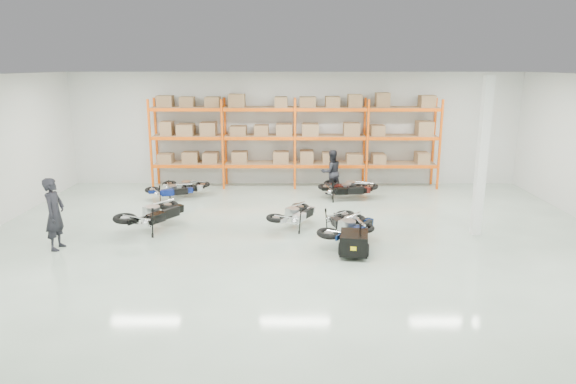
{
  "coord_description": "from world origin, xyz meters",
  "views": [
    {
      "loc": [
        -0.12,
        -13.67,
        4.77
      ],
      "look_at": [
        -0.23,
        1.08,
        1.1
      ],
      "focal_mm": 32.0,
      "sensor_mm": 36.0,
      "label": 1
    }
  ],
  "objects_px": {
    "moto_blue_centre": "(350,224)",
    "moto_back_d": "(349,184)",
    "moto_black_far_left": "(153,209)",
    "moto_back_c": "(345,186)",
    "moto_silver_left": "(295,211)",
    "moto_back_a": "(171,187)",
    "moto_touring_right": "(347,219)",
    "person_left": "(55,214)",
    "moto_back_b": "(184,183)",
    "trailer": "(354,243)",
    "person_back": "(331,172)"
  },
  "relations": [
    {
      "from": "moto_blue_centre",
      "to": "moto_back_b",
      "type": "xyz_separation_m",
      "value": [
        -5.6,
        5.3,
        -0.1
      ]
    },
    {
      "from": "moto_back_d",
      "to": "person_left",
      "type": "xyz_separation_m",
      "value": [
        -8.34,
        -5.46,
        0.43
      ]
    },
    {
      "from": "moto_back_b",
      "to": "moto_back_d",
      "type": "xyz_separation_m",
      "value": [
        6.12,
        -0.27,
        0.06
      ]
    },
    {
      "from": "person_left",
      "to": "moto_back_a",
      "type": "bearing_deg",
      "value": -18.22
    },
    {
      "from": "trailer",
      "to": "moto_back_c",
      "type": "xyz_separation_m",
      "value": [
        0.35,
        5.7,
        0.15
      ]
    },
    {
      "from": "trailer",
      "to": "person_back",
      "type": "bearing_deg",
      "value": 99.02
    },
    {
      "from": "moto_black_far_left",
      "to": "moto_back_c",
      "type": "height_order",
      "value": "moto_black_far_left"
    },
    {
      "from": "moto_back_d",
      "to": "person_back",
      "type": "xyz_separation_m",
      "value": [
        -0.62,
        0.6,
        0.3
      ]
    },
    {
      "from": "moto_blue_centre",
      "to": "person_left",
      "type": "bearing_deg",
      "value": 35.75
    },
    {
      "from": "moto_blue_centre",
      "to": "moto_back_a",
      "type": "relative_size",
      "value": 1.21
    },
    {
      "from": "person_left",
      "to": "trailer",
      "type": "bearing_deg",
      "value": -91.43
    },
    {
      "from": "moto_back_c",
      "to": "person_left",
      "type": "xyz_separation_m",
      "value": [
        -8.17,
        -5.2,
        0.45
      ]
    },
    {
      "from": "moto_touring_right",
      "to": "moto_black_far_left",
      "type": "bearing_deg",
      "value": 158.14
    },
    {
      "from": "trailer",
      "to": "moto_back_b",
      "type": "distance_m",
      "value": 8.38
    },
    {
      "from": "moto_black_far_left",
      "to": "moto_back_d",
      "type": "bearing_deg",
      "value": -116.81
    },
    {
      "from": "trailer",
      "to": "person_left",
      "type": "bearing_deg",
      "value": -175.5
    },
    {
      "from": "moto_black_far_left",
      "to": "moto_back_c",
      "type": "bearing_deg",
      "value": -117.89
    },
    {
      "from": "person_left",
      "to": "moto_silver_left",
      "type": "bearing_deg",
      "value": -70.86
    },
    {
      "from": "moto_silver_left",
      "to": "moto_touring_right",
      "type": "bearing_deg",
      "value": -177.38
    },
    {
      "from": "moto_touring_right",
      "to": "moto_back_c",
      "type": "relative_size",
      "value": 1.01
    },
    {
      "from": "moto_back_a",
      "to": "moto_back_c",
      "type": "distance_m",
      "value": 6.29
    },
    {
      "from": "moto_back_c",
      "to": "moto_back_d",
      "type": "height_order",
      "value": "moto_back_d"
    },
    {
      "from": "moto_back_b",
      "to": "moto_back_c",
      "type": "distance_m",
      "value": 5.98
    },
    {
      "from": "moto_blue_centre",
      "to": "person_back",
      "type": "xyz_separation_m",
      "value": [
        -0.1,
        5.62,
        0.26
      ]
    },
    {
      "from": "moto_back_c",
      "to": "moto_blue_centre",
      "type": "bearing_deg",
      "value": 175.66
    },
    {
      "from": "moto_back_a",
      "to": "moto_back_c",
      "type": "bearing_deg",
      "value": -107.59
    },
    {
      "from": "moto_touring_right",
      "to": "moto_back_a",
      "type": "relative_size",
      "value": 1.08
    },
    {
      "from": "moto_blue_centre",
      "to": "moto_back_d",
      "type": "distance_m",
      "value": 5.05
    },
    {
      "from": "moto_blue_centre",
      "to": "moto_back_c",
      "type": "distance_m",
      "value": 4.78
    },
    {
      "from": "moto_black_far_left",
      "to": "moto_touring_right",
      "type": "height_order",
      "value": "moto_black_far_left"
    },
    {
      "from": "person_left",
      "to": "person_back",
      "type": "height_order",
      "value": "person_left"
    },
    {
      "from": "person_left",
      "to": "moto_black_far_left",
      "type": "bearing_deg",
      "value": -49.55
    },
    {
      "from": "moto_touring_right",
      "to": "moto_back_a",
      "type": "height_order",
      "value": "moto_touring_right"
    },
    {
      "from": "moto_silver_left",
      "to": "moto_back_a",
      "type": "distance_m",
      "value": 5.42
    },
    {
      "from": "moto_black_far_left",
      "to": "person_left",
      "type": "bearing_deg",
      "value": 70.02
    },
    {
      "from": "moto_touring_right",
      "to": "person_left",
      "type": "relative_size",
      "value": 0.87
    },
    {
      "from": "trailer",
      "to": "moto_back_d",
      "type": "distance_m",
      "value": 5.99
    },
    {
      "from": "moto_blue_centre",
      "to": "moto_back_c",
      "type": "relative_size",
      "value": 1.13
    },
    {
      "from": "moto_blue_centre",
      "to": "moto_silver_left",
      "type": "distance_m",
      "value": 2.11
    },
    {
      "from": "moto_silver_left",
      "to": "moto_touring_right",
      "type": "distance_m",
      "value": 1.71
    },
    {
      "from": "moto_back_d",
      "to": "moto_back_a",
      "type": "bearing_deg",
      "value": 114.79
    },
    {
      "from": "trailer",
      "to": "moto_back_c",
      "type": "relative_size",
      "value": 0.9
    },
    {
      "from": "moto_blue_centre",
      "to": "person_back",
      "type": "height_order",
      "value": "person_back"
    },
    {
      "from": "moto_back_c",
      "to": "moto_back_a",
      "type": "bearing_deg",
      "value": 91.31
    },
    {
      "from": "moto_black_far_left",
      "to": "moto_back_d",
      "type": "xyz_separation_m",
      "value": [
        6.21,
        3.78,
        -0.08
      ]
    },
    {
      "from": "trailer",
      "to": "moto_back_a",
      "type": "bearing_deg",
      "value": 145.12
    },
    {
      "from": "moto_back_d",
      "to": "moto_back_b",
      "type": "bearing_deg",
      "value": 108.54
    },
    {
      "from": "trailer",
      "to": "moto_back_c",
      "type": "distance_m",
      "value": 5.72
    },
    {
      "from": "moto_silver_left",
      "to": "moto_back_a",
      "type": "height_order",
      "value": "moto_silver_left"
    },
    {
      "from": "moto_blue_centre",
      "to": "moto_back_c",
      "type": "xyz_separation_m",
      "value": [
        0.35,
        4.77,
        -0.07
      ]
    }
  ]
}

